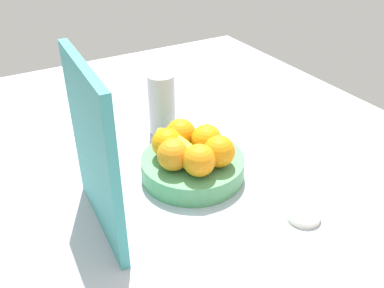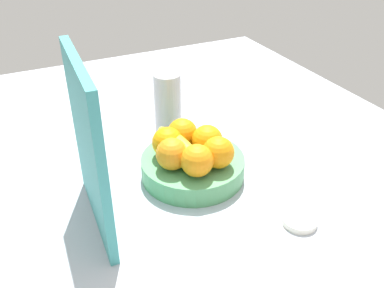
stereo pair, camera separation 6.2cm
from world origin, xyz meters
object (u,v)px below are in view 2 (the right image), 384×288
Objects in this scene: orange_front_left at (207,140)px; banana_bunch at (178,147)px; orange_back_right at (197,161)px; orange_back_left at (173,155)px; cutting_board at (89,148)px; thermos_tumbler at (168,103)px; jar_lid at (300,221)px; orange_center at (168,142)px; orange_top_stack at (218,152)px; fruit_bowl at (192,167)px; orange_front_right at (184,133)px.

orange_front_left reaches higher than banana_bunch.
orange_back_right is at bearing 138.09° from orange_front_left.
orange_back_left is 21.37cm from cutting_board.
thermos_tumbler is (22.71, 0.72, -0.09)cm from orange_front_left.
banana_bunch is at bearing 7.89° from orange_back_right.
jar_lid is at bearing -141.78° from orange_back_right.
thermos_tumbler is at bearing -20.43° from orange_back_left.
thermos_tumbler is at bearing -22.95° from orange_center.
cutting_board is 46.06cm from jar_lid.
orange_center and orange_top_stack have the same top height.
orange_top_stack is 10.10cm from banana_bunch.
banana_bunch is (1.39, 7.21, -0.65)cm from orange_front_left.
orange_front_left is 31.00cm from cutting_board.
orange_back_left reaches higher than banana_bunch.
orange_center is at bearing 44.00° from orange_top_stack.
cutting_board is at bearing 62.49° from jar_lid.
fruit_bowl is 1.40× the size of banana_bunch.
orange_back_left reaches higher than fruit_bowl.
orange_front_right is 17.38cm from thermos_tumbler.
orange_back_left is at bearing 38.93° from jar_lid.
fruit_bowl is 6.62cm from banana_bunch.
cutting_board is (-0.13, 28.77, 9.16)cm from orange_top_stack.
orange_back_left is 1.00× the size of orange_back_right.
cutting_board is at bearing 88.12° from orange_back_right.
fruit_bowl is at bearing -71.14° from orange_back_left.
orange_front_left is 28.41cm from jar_lid.
orange_top_stack is at bearing -81.42° from orange_back_right.
orange_top_stack is 0.43× the size of thermos_tumbler.
banana_bunch reaches higher than jar_lid.
cutting_board is at bearing 114.69° from orange_center.
orange_front_left is at bearing -100.89° from banana_bunch.
orange_top_stack is (-5.89, 0.22, 0.00)cm from orange_front_left.
orange_center is 0.43× the size of thermos_tumbler.
fruit_bowl is at bearing 27.25° from jar_lid.
jar_lid is at bearing -161.01° from orange_front_left.
jar_lid is (-19.72, -37.85, -17.31)cm from cutting_board.
orange_center is 1.00× the size of orange_back_left.
fruit_bowl is 3.35× the size of orange_front_right.
orange_front_right is at bearing -40.55° from banana_bunch.
fruit_bowl is 9.18cm from orange_back_right.
orange_center is at bearing 16.29° from orange_back_right.
orange_front_right is 0.43× the size of thermos_tumbler.
fruit_bowl is 9.29cm from orange_top_stack.
thermos_tumbler reaches higher than orange_back_left.
orange_center and orange_back_right have the same top height.
fruit_bowl is 3.41× the size of jar_lid.
orange_front_right and orange_back_left have the same top height.
orange_front_left is at bearing -76.90° from orange_back_left.
orange_front_right is 1.02× the size of jar_lid.
orange_top_stack is at bearing 24.59° from jar_lid.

